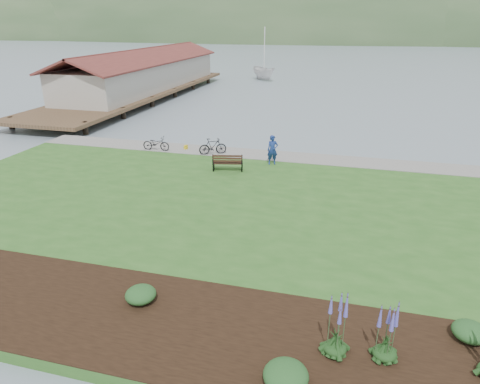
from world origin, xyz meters
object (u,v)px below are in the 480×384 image
Objects in this scene: person at (273,147)px; park_bench at (228,162)px; sailboat at (264,80)px; bicycle_a at (156,143)px.

park_bench is at bearing -162.80° from person.
sailboat reaches higher than park_bench.
person is at bearing -117.00° from sailboat.
bicycle_a is at bearing 142.28° from park_bench.
person is at bearing -98.14° from bicycle_a.
sailboat is at bearing -0.69° from bicycle_a.
bicycle_a is 38.96m from sailboat.
sailboat is at bearing 79.45° from person.
bicycle_a is (-7.97, 0.85, -0.56)m from person.
sailboat is (-0.94, 38.94, -0.88)m from bicycle_a.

